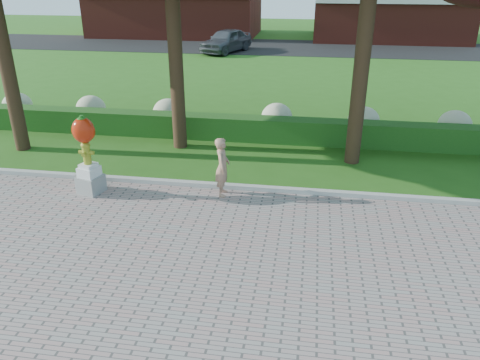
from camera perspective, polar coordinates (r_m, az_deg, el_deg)
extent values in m
plane|color=#275A16|center=(9.89, -5.37, -8.48)|extent=(100.00, 100.00, 0.00)
cube|color=#ADADA5|center=(12.42, -2.09, -0.78)|extent=(40.00, 0.18, 0.15)
cube|color=#124114|center=(15.98, 0.59, 6.31)|extent=(24.00, 0.70, 0.80)
ellipsoid|color=beige|center=(20.13, -25.49, 8.20)|extent=(1.10, 1.10, 0.99)
ellipsoid|color=beige|center=(18.63, -17.71, 8.28)|extent=(1.10, 1.10, 0.99)
ellipsoid|color=beige|center=(17.52, -8.77, 8.17)|extent=(1.10, 1.10, 0.99)
ellipsoid|color=beige|center=(16.78, 4.51, 7.66)|extent=(1.10, 1.10, 0.99)
ellipsoid|color=beige|center=(16.84, 14.81, 6.98)|extent=(1.10, 1.10, 0.99)
ellipsoid|color=beige|center=(17.42, 24.70, 6.11)|extent=(1.10, 1.10, 0.99)
cube|color=black|center=(36.49, 5.56, 15.82)|extent=(50.00, 8.00, 0.02)
cylinder|color=black|center=(16.07, -27.02, 14.72)|extent=(0.44, 0.44, 6.72)
cylinder|color=black|center=(14.82, -7.90, 15.33)|extent=(0.44, 0.44, 6.16)
cylinder|color=black|center=(13.71, 14.95, 16.42)|extent=(0.44, 0.44, 7.28)
cube|color=gray|center=(12.71, -17.71, -0.45)|extent=(0.69, 0.69, 0.45)
cube|color=silver|center=(12.57, -17.91, 1.00)|extent=(0.56, 0.56, 0.25)
cube|color=silver|center=(12.51, -18.01, 1.72)|extent=(0.45, 0.45, 0.09)
cylinder|color=olive|center=(12.40, -18.18, 2.98)|extent=(0.20, 0.20, 0.50)
ellipsoid|color=olive|center=(12.32, -18.33, 4.07)|extent=(0.23, 0.23, 0.16)
cylinder|color=olive|center=(12.45, -18.81, 3.24)|extent=(0.11, 0.10, 0.10)
cylinder|color=olive|center=(12.32, -17.62, 3.19)|extent=(0.11, 0.10, 0.10)
cylinder|color=olive|center=(12.27, -18.48, 2.99)|extent=(0.11, 0.11, 0.11)
cylinder|color=olive|center=(12.30, -18.38, 4.38)|extent=(0.07, 0.07, 0.04)
ellipsoid|color=#B22209|center=(12.20, -18.57, 5.77)|extent=(0.56, 0.50, 0.65)
ellipsoid|color=#B22209|center=(12.28, -19.24, 5.71)|extent=(0.28, 0.28, 0.42)
ellipsoid|color=#B22209|center=(12.13, -17.87, 5.68)|extent=(0.28, 0.28, 0.42)
cylinder|color=#1C6216|center=(12.11, -18.77, 7.22)|extent=(0.09, 0.09, 0.11)
ellipsoid|color=#1C6216|center=(12.11, -18.75, 7.10)|extent=(0.22, 0.22, 0.07)
imported|color=#A4775D|center=(11.75, -2.16, 1.61)|extent=(0.42, 0.59, 1.53)
imported|color=#46494E|center=(33.93, -1.70, 16.65)|extent=(3.46, 5.00, 1.58)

